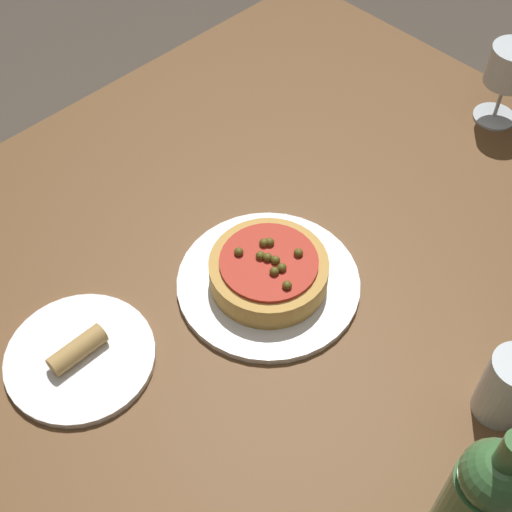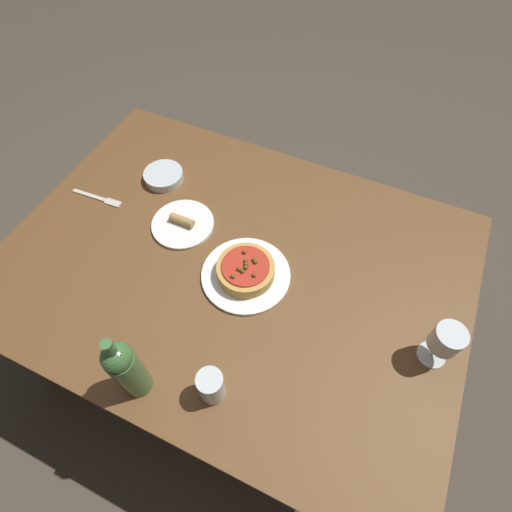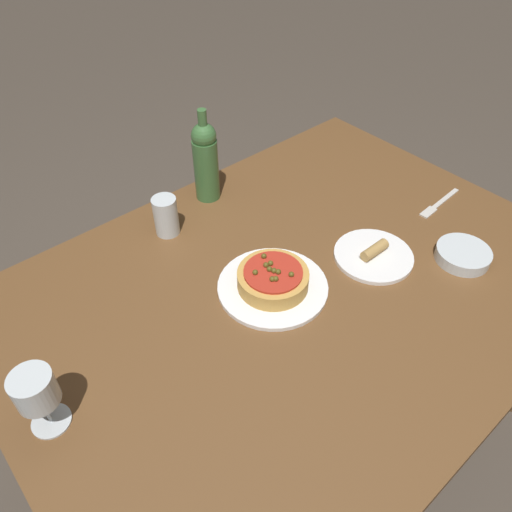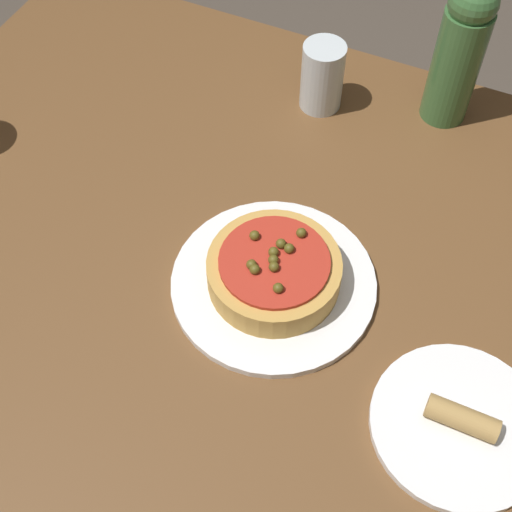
{
  "view_description": "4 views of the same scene",
  "coord_description": "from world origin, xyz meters",
  "views": [
    {
      "loc": [
        0.41,
        0.48,
        1.61
      ],
      "look_at": [
        -0.03,
        0.03,
        0.84
      ],
      "focal_mm": 50.0,
      "sensor_mm": 36.0,
      "label": 1
    },
    {
      "loc": [
        -0.36,
        0.6,
        1.81
      ],
      "look_at": [
        -0.07,
        -0.02,
        0.79
      ],
      "focal_mm": 28.0,
      "sensor_mm": 36.0,
      "label": 2
    },
    {
      "loc": [
        -0.66,
        -0.6,
        1.65
      ],
      "look_at": [
        -0.09,
        0.06,
        0.84
      ],
      "focal_mm": 35.0,
      "sensor_mm": 36.0,
      "label": 3
    },
    {
      "loc": [
        0.14,
        -0.46,
        1.56
      ],
      "look_at": [
        -0.07,
        -0.01,
        0.84
      ],
      "focal_mm": 50.0,
      "sensor_mm": 36.0,
      "label": 4
    }
  ],
  "objects": [
    {
      "name": "dinner_plate",
      "position": [
        -0.06,
        0.03,
        0.74
      ],
      "size": [
        0.28,
        0.28,
        0.01
      ],
      "color": "white",
      "rests_on": "dining_table"
    },
    {
      "name": "side_plate",
      "position": [
        0.22,
        -0.07,
        0.74
      ],
      "size": [
        0.21,
        0.21,
        0.04
      ],
      "color": "white",
      "rests_on": "dining_table"
    },
    {
      "name": "water_cup",
      "position": [
        -0.14,
        0.39,
        0.79
      ],
      "size": [
        0.07,
        0.07,
        0.12
      ],
      "color": "silver",
      "rests_on": "dining_table"
    },
    {
      "name": "wine_bottle",
      "position": [
        0.06,
        0.45,
        0.86
      ],
      "size": [
        0.07,
        0.07,
        0.29
      ],
      "color": "#3D6B38",
      "rests_on": "dining_table"
    },
    {
      "name": "dining_table",
      "position": [
        0.0,
        0.0,
        0.66
      ],
      "size": [
        1.48,
        1.08,
        0.73
      ],
      "color": "brown",
      "rests_on": "ground_plane"
    },
    {
      "name": "pizza",
      "position": [
        -0.06,
        0.03,
        0.77
      ],
      "size": [
        0.18,
        0.18,
        0.06
      ],
      "color": "gold",
      "rests_on": "dinner_plate"
    },
    {
      "name": "ground_plane",
      "position": [
        0.0,
        0.0,
        0.0
      ],
      "size": [
        14.0,
        14.0,
        0.0
      ],
      "primitive_type": "plane",
      "color": "#4C4238"
    }
  ]
}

